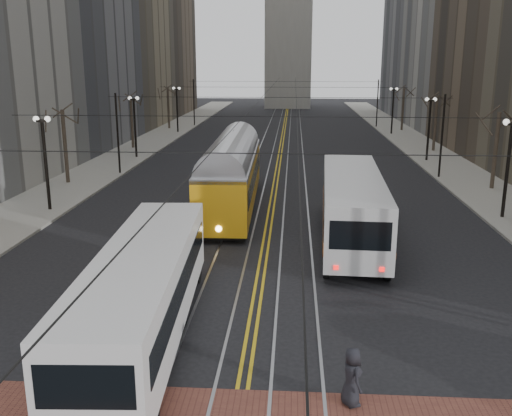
# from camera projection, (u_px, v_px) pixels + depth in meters

# --- Properties ---
(ground) EXTENTS (260.00, 260.00, 0.00)m
(ground) POSITION_uv_depth(u_px,v_px,m) (245.00, 371.00, 17.14)
(ground) COLOR black
(ground) RESTS_ON ground
(sidewalk_left) EXTENTS (5.00, 140.00, 0.15)m
(sidewalk_left) POSITION_uv_depth(u_px,v_px,m) (142.00, 147.00, 61.55)
(sidewalk_left) COLOR gray
(sidewalk_left) RESTS_ON ground
(sidewalk_right) EXTENTS (5.00, 140.00, 0.15)m
(sidewalk_right) POSITION_uv_depth(u_px,v_px,m) (424.00, 150.00, 59.64)
(sidewalk_right) COLOR gray
(sidewalk_right) RESTS_ON ground
(streetcar_rails) EXTENTS (4.80, 130.00, 0.02)m
(streetcar_rails) POSITION_uv_depth(u_px,v_px,m) (281.00, 149.00, 60.61)
(streetcar_rails) COLOR gray
(streetcar_rails) RESTS_ON ground
(centre_lines) EXTENTS (0.42, 130.00, 0.01)m
(centre_lines) POSITION_uv_depth(u_px,v_px,m) (281.00, 149.00, 60.61)
(centre_lines) COLOR gold
(centre_lines) RESTS_ON ground
(lamp_posts) EXTENTS (27.60, 57.20, 5.60)m
(lamp_posts) POSITION_uv_depth(u_px,v_px,m) (276.00, 144.00, 44.21)
(lamp_posts) COLOR black
(lamp_posts) RESTS_ON ground
(street_trees) EXTENTS (31.68, 53.28, 5.60)m
(street_trees) POSITION_uv_depth(u_px,v_px,m) (279.00, 134.00, 50.49)
(street_trees) COLOR #382D23
(street_trees) RESTS_ON ground
(trolley_wires) EXTENTS (25.96, 120.00, 6.60)m
(trolley_wires) POSITION_uv_depth(u_px,v_px,m) (279.00, 123.00, 49.85)
(trolley_wires) COLOR black
(trolley_wires) RESTS_ON ground
(transit_bus) EXTENTS (3.30, 12.73, 3.15)m
(transit_bus) POSITION_uv_depth(u_px,v_px,m) (144.00, 295.00, 18.74)
(transit_bus) COLOR silver
(transit_bus) RESTS_ON ground
(streetcar) EXTENTS (3.15, 15.37, 3.61)m
(streetcar) POSITION_uv_depth(u_px,v_px,m) (232.00, 180.00, 35.75)
(streetcar) COLOR #F8AC16
(streetcar) RESTS_ON ground
(rear_bus) EXTENTS (3.51, 13.32, 3.44)m
(rear_bus) POSITION_uv_depth(u_px,v_px,m) (352.00, 209.00, 29.18)
(rear_bus) COLOR silver
(rear_bus) RESTS_ON ground
(cargo_van) EXTENTS (2.32, 5.82, 2.56)m
(cargo_van) POSITION_uv_depth(u_px,v_px,m) (349.00, 233.00, 26.61)
(cargo_van) COLOR silver
(cargo_van) RESTS_ON ground
(sedan_grey) EXTENTS (2.05, 4.29, 1.41)m
(sedan_grey) POSITION_uv_depth(u_px,v_px,m) (340.00, 183.00, 40.06)
(sedan_grey) COLOR #3A3D41
(sedan_grey) RESTS_ON ground
(pedestrian_a) EXTENTS (0.77, 0.94, 1.66)m
(pedestrian_a) POSITION_uv_depth(u_px,v_px,m) (352.00, 377.00, 15.29)
(pedestrian_a) COLOR black
(pedestrian_a) RESTS_ON crosswalk_band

